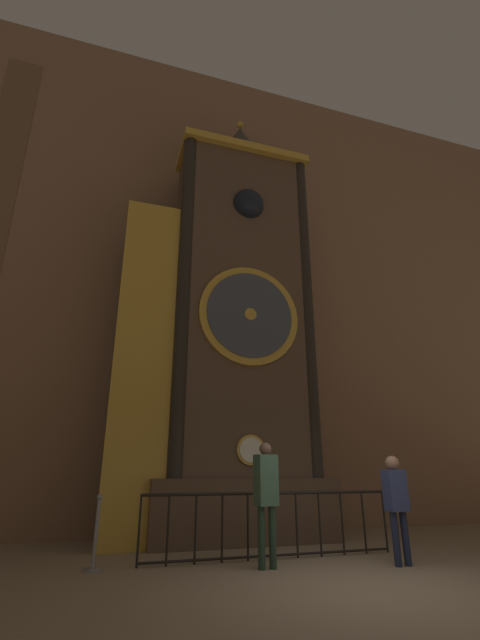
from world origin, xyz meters
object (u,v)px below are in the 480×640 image
(stanchion_post, at_px, (95,545))
(visitor_near, at_px, (266,491))
(visitor_far, at_px, (396,497))
(clock_tower, at_px, (224,325))

(stanchion_post, bearing_deg, visitor_near, -15.04)
(visitor_near, bearing_deg, stanchion_post, 153.20)
(visitor_near, xyz_separation_m, visitor_far, (2.07, -0.42, -0.11))
(clock_tower, relative_size, visitor_near, 6.10)
(visitor_far, height_order, stanchion_post, visitor_far)
(visitor_near, bearing_deg, visitor_far, -23.34)
(visitor_near, relative_size, visitor_far, 1.12)
(clock_tower, distance_m, visitor_near, 4.46)
(clock_tower, relative_size, stanchion_post, 10.59)
(clock_tower, relative_size, visitor_far, 6.85)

